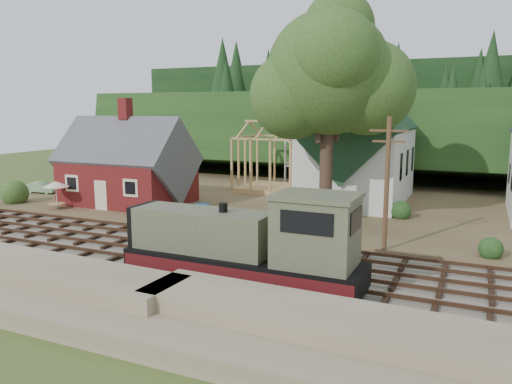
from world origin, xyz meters
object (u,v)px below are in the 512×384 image
at_px(car_blue, 203,211).
at_px(car_green, 42,188).
at_px(locomotive, 250,246).
at_px(patio_set, 56,185).

distance_m(car_blue, car_green, 20.50).
height_order(locomotive, patio_set, locomotive).
bearing_deg(car_blue, car_green, 130.07).
height_order(car_green, patio_set, patio_set).
xyz_separation_m(locomotive, patio_set, (-21.84, 9.35, 0.19)).
bearing_deg(patio_set, car_blue, 7.17).
xyz_separation_m(locomotive, car_blue, (-8.94, 10.98, -1.14)).
xyz_separation_m(locomotive, car_green, (-29.13, 14.53, -1.22)).
relative_size(locomotive, patio_set, 5.03).
relative_size(locomotive, car_green, 3.53).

